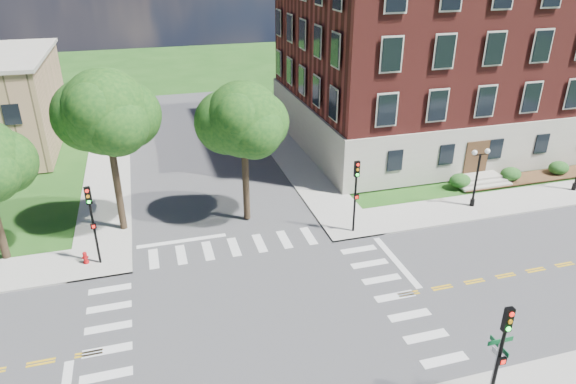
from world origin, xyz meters
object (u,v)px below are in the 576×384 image
object	(u,v)px
traffic_signal_ne	(356,187)
fire_hydrant	(85,258)
street_sign_pole	(497,357)
traffic_signal_se	(502,346)
traffic_signal_nw	(92,216)
twin_lamp_west	(477,174)

from	to	relation	value
traffic_signal_ne	fire_hydrant	xyz separation A→B (m)	(-16.25, 0.80, -2.72)
traffic_signal_ne	street_sign_pole	bearing A→B (deg)	-90.27
traffic_signal_se	traffic_signal_nw	bearing A→B (deg)	135.25
traffic_signal_ne	twin_lamp_west	world-z (taller)	traffic_signal_ne
traffic_signal_nw	street_sign_pole	world-z (taller)	traffic_signal_nw
street_sign_pole	twin_lamp_west	bearing A→B (deg)	57.89
traffic_signal_se	traffic_signal_ne	distance (m)	14.46
twin_lamp_west	street_sign_pole	distance (m)	17.87
street_sign_pole	traffic_signal_nw	bearing A→B (deg)	136.21
traffic_signal_ne	street_sign_pole	size ratio (longest dim) A/B	1.55
traffic_signal_nw	twin_lamp_west	world-z (taller)	traffic_signal_nw
traffic_signal_ne	traffic_signal_nw	xyz separation A→B (m)	(-15.47, 0.62, 0.00)
fire_hydrant	traffic_signal_se	bearing A→B (deg)	-43.64
fire_hydrant	traffic_signal_nw	bearing A→B (deg)	-12.69
traffic_signal_ne	twin_lamp_west	bearing A→B (deg)	5.99
traffic_signal_nw	twin_lamp_west	xyz separation A→B (m)	(24.89, 0.37, -0.66)
traffic_signal_se	fire_hydrant	world-z (taller)	traffic_signal_se
traffic_signal_se	twin_lamp_west	size ratio (longest dim) A/B	1.13
traffic_signal_se	twin_lamp_west	bearing A→B (deg)	57.92
traffic_signal_se	fire_hydrant	distance (m)	22.27
twin_lamp_west	traffic_signal_nw	bearing A→B (deg)	-179.15
traffic_signal_se	traffic_signal_nw	size ratio (longest dim) A/B	1.00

